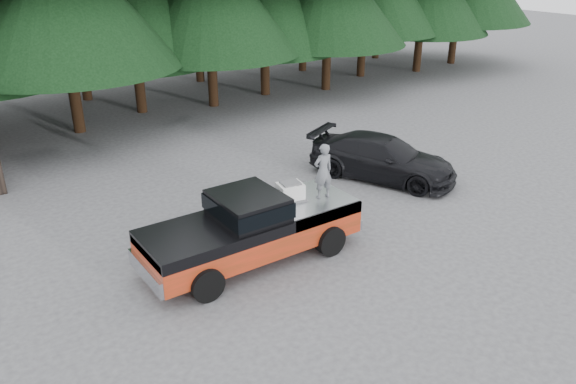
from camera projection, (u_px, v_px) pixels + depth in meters
ground at (281, 264)px, 14.74m from camera, size 120.00×120.00×0.00m
pickup_truck at (252, 237)px, 14.71m from camera, size 6.00×2.04×1.33m
truck_cab at (248, 205)px, 14.26m from camera, size 1.66×1.90×0.59m
air_compressor at (290, 192)px, 15.16m from camera, size 0.75×0.65×0.45m
man_on_bed at (323, 171)px, 15.09m from camera, size 0.60×0.42×1.55m
parked_car at (382, 158)px, 19.86m from camera, size 4.14×5.64×1.52m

